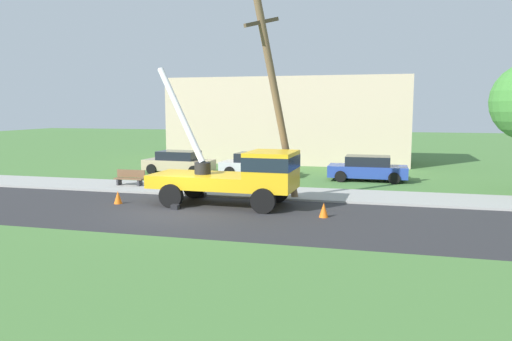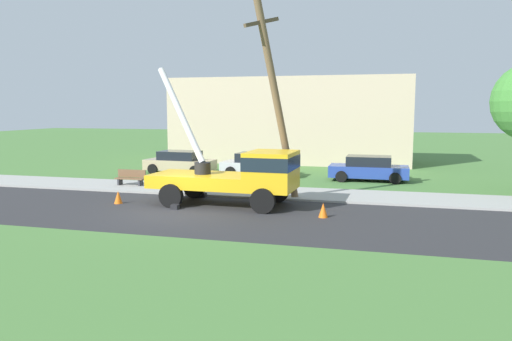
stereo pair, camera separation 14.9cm
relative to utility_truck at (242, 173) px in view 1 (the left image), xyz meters
name	(u,v)px [view 1 (the left image)]	position (x,y,z in m)	size (l,w,h in m)	color
ground_plane	(254,174)	(-2.16, 10.05, -1.41)	(120.00, 120.00, 0.00)	#477538
road_asphalt	(176,212)	(-2.16, -1.95, -1.40)	(80.00, 7.12, 0.01)	#2B2B2D
sidewalk_strip	(219,190)	(-2.16, 3.28, -1.36)	(80.00, 3.34, 0.10)	#9E9E99
utility_truck	(242,173)	(0.00, 0.00, 0.00)	(6.76, 3.21, 5.98)	gold
leaning_utility_pole	(276,99)	(1.18, 1.28, 3.10)	(2.02, 2.61, 8.78)	brown
traffic_cone_ahead	(324,210)	(3.62, -1.37, -1.13)	(0.36, 0.36, 0.56)	orange
traffic_cone_behind	(118,197)	(-5.34, -0.93, -1.13)	(0.36, 0.36, 0.56)	orange
traffic_cone_curbside	(267,196)	(0.84, 1.00, -1.13)	(0.36, 0.36, 0.56)	orange
parked_sedan_tan	(179,162)	(-6.85, 9.13, -0.70)	(4.49, 2.18, 1.42)	tan
parked_sedan_silver	(257,165)	(-1.68, 9.09, -0.70)	(4.49, 2.18, 1.42)	#B7B7BF
parked_sedan_blue	(368,168)	(4.90, 8.81, -0.70)	(4.41, 2.03, 1.42)	#263F99
park_bench	(130,178)	(-7.12, 3.34, -0.95)	(1.60, 0.45, 0.90)	brown
lowrise_building_backdrop	(289,120)	(-1.43, 17.98, 1.79)	(18.00, 6.00, 6.40)	#C6B293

